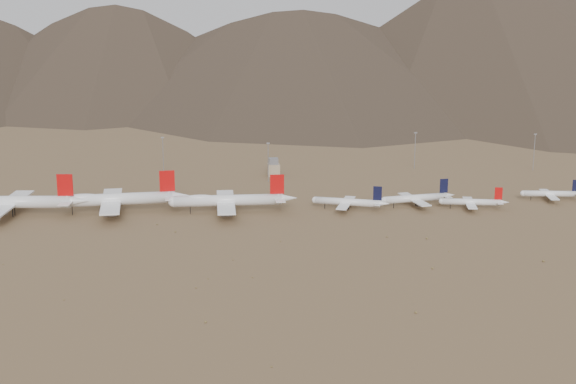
{
  "coord_description": "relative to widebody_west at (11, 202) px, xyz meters",
  "views": [
    {
      "loc": [
        -13.93,
        -404.0,
        113.54
      ],
      "look_at": [
        30.53,
        30.0,
        9.98
      ],
      "focal_mm": 50.0,
      "sensor_mm": 36.0,
      "label": 1
    }
  ],
  "objects": [
    {
      "name": "mast_far_east",
      "position": [
        330.92,
        88.91,
        6.15
      ],
      "size": [
        2.0,
        0.6,
        25.7
      ],
      "color": "gray",
      "rests_on": "ground"
    },
    {
      "name": "widebody_west",
      "position": [
        0.0,
        0.0,
        0.0
      ],
      "size": [
        78.6,
        60.76,
        23.36
      ],
      "rotation": [
        0.0,
        0.0,
        -0.09
      ],
      "color": "white",
      "rests_on": "ground"
    },
    {
      "name": "ground",
      "position": [
        120.54,
        -30.38,
        -8.06
      ],
      "size": [
        3000.0,
        3000.0,
        0.0
      ],
      "primitive_type": "plane",
      "color": "olive",
      "rests_on": "ground"
    },
    {
      "name": "control_tower",
      "position": [
        150.54,
        89.62,
        -2.74
      ],
      "size": [
        8.0,
        8.0,
        12.0
      ],
      "color": "tan",
      "rests_on": "ground"
    },
    {
      "name": "narrowbody_a",
      "position": [
        184.96,
        -5.88,
        -3.34
      ],
      "size": [
        42.15,
        31.49,
        14.53
      ],
      "rotation": [
        0.0,
        0.0,
        -0.34
      ],
      "color": "white",
      "rests_on": "ground"
    },
    {
      "name": "desert_scrub",
      "position": [
        170.6,
        -103.03,
        -7.72
      ],
      "size": [
        407.75,
        175.05,
        0.95
      ],
      "color": "olive",
      "rests_on": "ground"
    },
    {
      "name": "narrowbody_b",
      "position": [
        225.08,
        -1.34,
        -3.16
      ],
      "size": [
        45.34,
        33.12,
        15.08
      ],
      "rotation": [
        0.0,
        0.0,
        0.18
      ],
      "color": "white",
      "rests_on": "ground"
    },
    {
      "name": "widebody_centre",
      "position": [
        54.96,
        1.31,
        -0.17
      ],
      "size": [
        76.97,
        59.35,
        22.86
      ],
      "rotation": [
        0.0,
        0.0,
        0.07
      ],
      "color": "white",
      "rests_on": "ground"
    },
    {
      "name": "mast_west",
      "position": [
        76.98,
        101.09,
        6.15
      ],
      "size": [
        2.0,
        0.6,
        25.7
      ],
      "color": "gray",
      "rests_on": "ground"
    },
    {
      "name": "mast_east",
      "position": [
        250.72,
        103.41,
        6.15
      ],
      "size": [
        2.0,
        0.6,
        25.7
      ],
      "color": "gray",
      "rests_on": "ground"
    },
    {
      "name": "narrowbody_d",
      "position": [
        307.4,
        4.5,
        -3.99
      ],
      "size": [
        37.82,
        27.51,
        12.54
      ],
      "rotation": [
        0.0,
        0.0,
        -0.15
      ],
      "color": "white",
      "rests_on": "ground"
    },
    {
      "name": "widebody_east",
      "position": [
        117.56,
        -5.09,
        -0.77
      ],
      "size": [
        71.15,
        54.37,
        21.13
      ],
      "rotation": [
        0.0,
        0.0,
        -0.01
      ],
      "color": "white",
      "rests_on": "ground"
    },
    {
      "name": "mast_centre",
      "position": [
        145.58,
        71.47,
        6.15
      ],
      "size": [
        2.0,
        0.6,
        25.7
      ],
      "color": "gray",
      "rests_on": "ground"
    },
    {
      "name": "narrowbody_c",
      "position": [
        254.47,
        -10.73,
        -3.88
      ],
      "size": [
        38.53,
        28.23,
        12.86
      ],
      "rotation": [
        0.0,
        0.0,
        -0.2
      ],
      "color": "white",
      "rests_on": "ground"
    }
  ]
}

